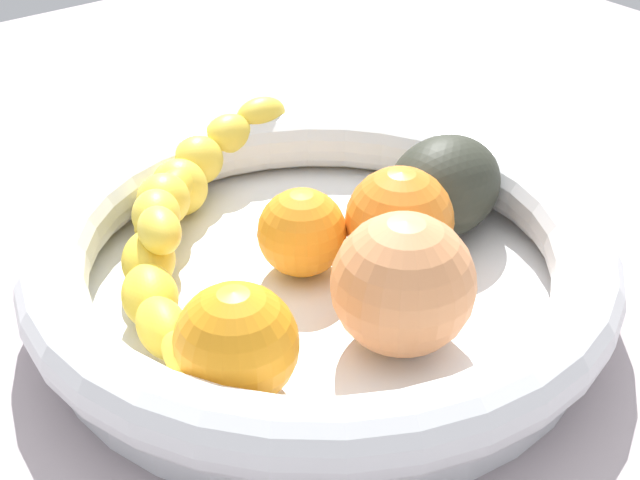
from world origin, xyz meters
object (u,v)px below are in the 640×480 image
object	(u,v)px
fruit_bowl	(320,266)
orange_mid_left	(236,344)
banana_draped_left	(160,272)
banana_draped_right	(191,177)
orange_front	(305,231)
peach_blush	(405,283)
orange_mid_right	(399,220)
avocado_dark	(440,185)

from	to	relation	value
fruit_bowl	orange_mid_left	world-z (taller)	orange_mid_left
banana_draped_left	banana_draped_right	xyz separation A→B (cm)	(-6.56, -7.45, 0.65)
orange_front	peach_blush	size ratio (longest dim) A/B	0.69
orange_mid_left	orange_mid_right	size ratio (longest dim) A/B	0.97
orange_mid_left	orange_front	bearing A→B (deg)	-143.52
banana_draped_left	banana_draped_right	bearing A→B (deg)	-131.37
banana_draped_left	orange_mid_right	world-z (taller)	orange_mid_right
orange_mid_left	avocado_dark	world-z (taller)	avocado_dark
banana_draped_right	banana_draped_left	bearing A→B (deg)	48.63
fruit_bowl	orange_mid_right	size ratio (longest dim) A/B	5.31
banana_draped_left	orange_mid_right	distance (cm)	14.19
banana_draped_left	avocado_dark	size ratio (longest dim) A/B	2.44
avocado_dark	fruit_bowl	bearing A→B (deg)	1.91
fruit_bowl	avocado_dark	distance (cm)	9.98
orange_mid_left	avocado_dark	distance (cm)	19.68
peach_blush	avocado_dark	bearing A→B (deg)	-142.48
orange_mid_left	banana_draped_right	bearing A→B (deg)	-114.03
orange_mid_left	banana_draped_left	bearing A→B (deg)	-95.00
fruit_bowl	orange_front	xyz separation A→B (cm)	(-0.21, -1.74, 1.42)
orange_front	orange_mid_left	bearing A→B (deg)	36.48
orange_front	orange_mid_right	bearing A→B (deg)	145.24
fruit_bowl	banana_draped_right	distance (cm)	11.57
banana_draped_right	peach_blush	size ratio (longest dim) A/B	2.22
banana_draped_right	avocado_dark	xyz separation A→B (cm)	(-11.55, 11.00, 0.35)
orange_mid_left	peach_blush	size ratio (longest dim) A/B	0.82
orange_mid_left	peach_blush	world-z (taller)	peach_blush
peach_blush	fruit_bowl	bearing A→B (deg)	-88.71
banana_draped_right	avocado_dark	bearing A→B (deg)	136.39
banana_draped_right	orange_front	size ratio (longest dim) A/B	3.20
avocado_dark	orange_front	bearing A→B (deg)	-8.41
fruit_bowl	peach_blush	size ratio (longest dim) A/B	4.48
peach_blush	orange_mid_left	bearing A→B (deg)	-11.57
orange_front	banana_draped_left	bearing A→B (deg)	-14.06
orange_front	orange_mid_right	size ratio (longest dim) A/B	0.82
banana_draped_right	orange_front	world-z (taller)	orange_front
fruit_bowl	banana_draped_left	xyz separation A→B (cm)	(8.33, -3.88, 0.94)
orange_front	orange_mid_left	size ratio (longest dim) A/B	0.85
banana_draped_right	peach_blush	bearing A→B (deg)	95.98
orange_mid_left	orange_mid_right	distance (cm)	14.40
orange_front	orange_mid_left	world-z (taller)	orange_mid_left
fruit_bowl	orange_mid_left	bearing A→B (deg)	29.51
banana_draped_left	avocado_dark	bearing A→B (deg)	168.90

